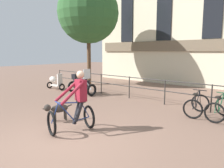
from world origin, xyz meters
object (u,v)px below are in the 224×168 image
object	(u,v)px
dog	(57,109)
parked_bicycle_near_lamp	(197,105)
parked_motorcycle	(81,84)
parked_bicycle_mid_left	(220,109)
parked_scooter	(55,82)
cyclist_with_bike	(75,104)

from	to	relation	value
dog	parked_bicycle_near_lamp	distance (m)	4.81
parked_motorcycle	parked_bicycle_mid_left	distance (m)	6.76
parked_motorcycle	parked_scooter	bearing A→B (deg)	93.14
cyclist_with_bike	parked_bicycle_near_lamp	bearing A→B (deg)	79.01
parked_scooter	parked_motorcycle	bearing A→B (deg)	-90.60
cyclist_with_bike	parked_scooter	world-z (taller)	cyclist_with_bike
parked_bicycle_mid_left	parked_bicycle_near_lamp	bearing A→B (deg)	0.73
dog	parked_scooter	size ratio (longest dim) A/B	0.74
cyclist_with_bike	parked_motorcycle	distance (m)	5.45
cyclist_with_bike	parked_bicycle_mid_left	world-z (taller)	cyclist_with_bike
parked_bicycle_near_lamp	parked_scooter	bearing A→B (deg)	-5.29
parked_motorcycle	parked_bicycle_mid_left	bearing A→B (deg)	-86.88
cyclist_with_bike	parked_bicycle_mid_left	size ratio (longest dim) A/B	1.52
dog	parked_bicycle_near_lamp	world-z (taller)	parked_bicycle_near_lamp
parked_scooter	cyclist_with_bike	bearing A→B (deg)	-121.54
parked_scooter	parked_bicycle_mid_left	bearing A→B (deg)	-90.61
parked_bicycle_near_lamp	parked_bicycle_mid_left	distance (m)	0.76
cyclist_with_bike	parked_bicycle_near_lamp	distance (m)	4.31
parked_scooter	dog	bearing A→B (deg)	-125.54
cyclist_with_bike	parked_scooter	xyz separation A→B (m)	(-6.36, 3.59, -0.30)
dog	parked_scooter	bearing A→B (deg)	163.69
cyclist_with_bike	parked_scooter	distance (m)	7.31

